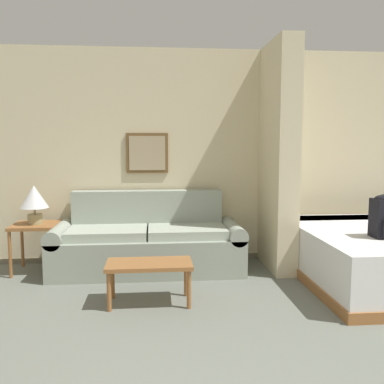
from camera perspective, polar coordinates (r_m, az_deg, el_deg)
The scene contains 6 objects.
wall_back at distance 5.34m, azimuth -2.73°, elevation 4.73°, with size 7.19×0.16×2.60m.
wall_partition_pillar at distance 5.04m, azimuth 11.43°, elevation 4.58°, with size 0.24×0.88×2.60m.
couch at distance 4.99m, azimuth -5.92°, elevation -6.75°, with size 2.17×0.84×0.89m.
coffee_table at distance 3.96m, azimuth -5.72°, elevation -10.00°, with size 0.78×0.40×0.38m.
side_table at distance 5.17m, azimuth -20.14°, elevation -4.90°, with size 0.50×0.50×0.55m.
table_lamp at distance 5.12m, azimuth -20.30°, elevation -0.89°, with size 0.31×0.31×0.44m.
Camera 1 is at (-0.23, -0.96, 1.45)m, focal length 40.00 mm.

